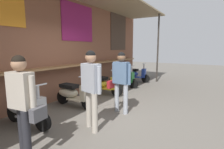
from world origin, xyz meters
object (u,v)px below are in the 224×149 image
scooter_green (122,78)px  shopper_passing (22,97)px  shopper_browsing (91,82)px  scooter_silver (24,108)px  scooter_cream (72,93)px  scooter_yellow (103,84)px  scooter_blue (135,74)px  shopper_with_handbag (121,77)px

scooter_green → shopper_passing: 5.29m
shopper_browsing → shopper_passing: 1.30m
shopper_browsing → scooter_silver: bearing=125.5°
scooter_cream → scooter_yellow: size_ratio=1.00×
scooter_yellow → scooter_cream: bearing=-92.6°
scooter_cream → scooter_silver: bearing=-90.0°
scooter_blue → scooter_green: bearing=-93.5°
scooter_silver → scooter_blue: size_ratio=1.00×
scooter_silver → scooter_cream: size_ratio=1.00×
scooter_green → scooter_blue: bearing=89.7°
shopper_with_handbag → scooter_blue: bearing=-157.8°
scooter_cream → scooter_yellow: same height
scooter_blue → shopper_passing: size_ratio=0.88×
scooter_silver → shopper_passing: shopper_passing is taller
scooter_cream → shopper_passing: 2.44m
scooter_cream → scooter_green: (3.04, -0.00, 0.00)m
scooter_silver → shopper_with_handbag: bearing=48.7°
shopper_browsing → shopper_with_handbag: bearing=9.1°
scooter_yellow → shopper_with_handbag: size_ratio=0.87×
scooter_green → shopper_with_handbag: 3.14m
scooter_blue → shopper_with_handbag: bearing=-74.3°
scooter_silver → shopper_with_handbag: 2.37m
scooter_yellow → shopper_with_handbag: shopper_with_handbag is taller
scooter_blue → shopper_with_handbag: 4.43m
shopper_with_handbag → shopper_browsing: bearing=0.5°
scooter_green → scooter_blue: 1.42m
scooter_yellow → scooter_green: bearing=87.4°
shopper_passing → scooter_yellow: bearing=7.9°
scooter_cream → shopper_with_handbag: (0.30, -1.44, 0.58)m
scooter_yellow → scooter_blue: 2.87m
shopper_passing → scooter_cream: bearing=18.5°
scooter_cream → scooter_green: 3.04m
scooter_green → shopper_passing: bearing=-78.7°
scooter_silver → scooter_green: same height
scooter_yellow → shopper_browsing: shopper_browsing is taller
scooter_silver → scooter_cream: same height
scooter_silver → shopper_with_handbag: (1.78, -1.44, 0.58)m
scooter_yellow → shopper_with_handbag: 2.01m
scooter_cream → shopper_browsing: bearing=-31.8°
shopper_with_handbag → scooter_cream: bearing=-75.1°
scooter_yellow → scooter_blue: (2.87, -0.00, 0.00)m
scooter_cream → scooter_blue: same height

